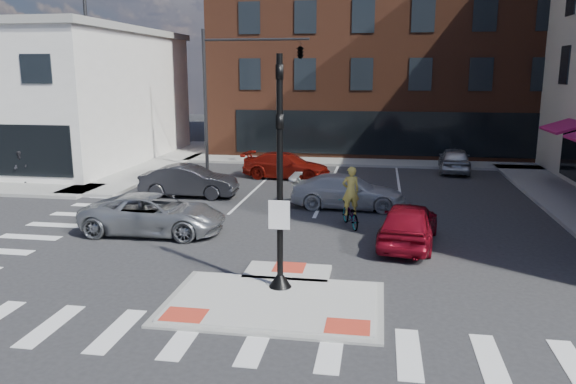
% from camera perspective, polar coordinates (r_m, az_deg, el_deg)
% --- Properties ---
extents(ground, '(120.00, 120.00, 0.00)m').
position_cam_1_polar(ground, '(14.68, -1.08, -10.58)').
color(ground, '#28282B').
rests_on(ground, ground).
extents(refuge_island, '(5.40, 4.65, 0.13)m').
position_cam_1_polar(refuge_island, '(14.43, -1.27, -10.78)').
color(refuge_island, gray).
rests_on(refuge_island, ground).
extents(sidewalk_nw, '(23.50, 20.50, 0.15)m').
position_cam_1_polar(sidewalk_nw, '(34.92, -24.24, 1.85)').
color(sidewalk_nw, gray).
rests_on(sidewalk_nw, ground).
extents(sidewalk_n, '(26.00, 3.00, 0.15)m').
position_cam_1_polar(sidewalk_n, '(35.76, 10.10, 2.96)').
color(sidewalk_n, gray).
rests_on(sidewalk_n, ground).
extents(building_n, '(24.40, 18.40, 15.50)m').
position_cam_1_polar(building_n, '(45.36, 10.35, 14.65)').
color(building_n, '#53291A').
rests_on(building_n, ground).
extents(building_far_left, '(10.00, 12.00, 10.00)m').
position_cam_1_polar(building_far_left, '(65.64, 3.77, 11.54)').
color(building_far_left, slate).
rests_on(building_far_left, ground).
extents(building_far_right, '(12.00, 12.00, 12.00)m').
position_cam_1_polar(building_far_right, '(67.64, 15.23, 12.01)').
color(building_far_right, brown).
rests_on(building_far_right, ground).
extents(signal_pole, '(0.60, 0.60, 5.98)m').
position_cam_1_polar(signal_pole, '(14.32, -0.83, -1.24)').
color(signal_pole, black).
rests_on(signal_pole, refuge_island).
extents(mast_arm_signal, '(6.10, 2.24, 8.00)m').
position_cam_1_polar(mast_arm_signal, '(31.88, -1.43, 13.11)').
color(mast_arm_signal, black).
rests_on(mast_arm_signal, ground).
extents(silver_suv, '(5.11, 2.42, 1.41)m').
position_cam_1_polar(silver_suv, '(20.54, -13.43, -2.19)').
color(silver_suv, '#A2A6A9').
rests_on(silver_suv, ground).
extents(red_sedan, '(2.35, 4.53, 1.47)m').
position_cam_1_polar(red_sedan, '(19.03, 12.15, -3.16)').
color(red_sedan, maroon).
rests_on(red_sedan, ground).
extents(white_pickup, '(4.87, 2.09, 1.40)m').
position_cam_1_polar(white_pickup, '(23.86, 6.07, 0.05)').
color(white_pickup, silver).
rests_on(white_pickup, ground).
extents(bg_car_dark, '(4.45, 1.66, 1.45)m').
position_cam_1_polar(bg_car_dark, '(26.27, -10.02, 1.11)').
color(bg_car_dark, '#232428').
rests_on(bg_car_dark, ground).
extents(bg_car_silver, '(2.01, 4.36, 1.45)m').
position_cam_1_polar(bg_car_silver, '(33.57, 16.55, 3.17)').
color(bg_car_silver, '#B4B8BC').
rests_on(bg_car_silver, ground).
extents(bg_car_red, '(4.96, 2.55, 1.38)m').
position_cam_1_polar(bg_car_red, '(30.33, -0.17, 2.69)').
color(bg_car_red, maroon).
rests_on(bg_car_red, ground).
extents(cyclist, '(1.21, 1.92, 2.27)m').
position_cam_1_polar(cyclist, '(20.93, 6.35, -1.49)').
color(cyclist, '#3F3F44').
rests_on(cyclist, ground).
extents(pedestrian_a, '(0.98, 0.89, 1.66)m').
position_cam_1_polar(pedestrian_a, '(31.30, -25.46, 2.34)').
color(pedestrian_a, black).
rests_on(pedestrian_a, sidewalk_nw).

